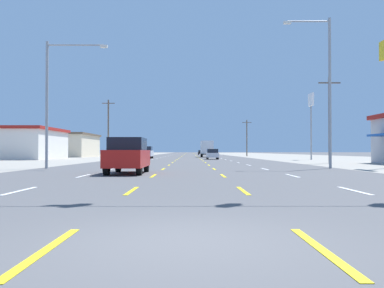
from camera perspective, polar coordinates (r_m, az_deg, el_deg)
name	(u,v)px	position (r m, az deg, el deg)	size (l,w,h in m)	color
ground_plane	(189,158)	(71.60, -0.39, -1.99)	(572.00, 572.00, 0.00)	#4C4C4F
lot_apron_left	(51,158)	(75.78, -19.46, -1.87)	(28.00, 440.00, 0.01)	gray
lot_apron_right	(327,158)	(75.73, 18.70, -1.88)	(28.00, 440.00, 0.01)	gray
lane_markings	(189,155)	(110.09, -0.37, -1.63)	(10.64, 227.60, 0.01)	white
signal_span_wire	(176,8)	(12.92, -2.27, 18.75)	(25.49, 0.52, 9.13)	brown
suv_inner_left_nearest	(128,155)	(22.49, -9.10, -1.56)	(1.98, 4.90, 1.98)	red
hatchback_inner_right_near	(212,154)	(59.49, 2.92, -1.44)	(1.72, 3.90, 1.54)	silver
suv_far_left_mid	(146,152)	(65.67, -6.54, -1.18)	(1.98, 4.90, 1.98)	silver
box_truck_inner_right_midfar	(207,148)	(80.40, 2.12, -0.57)	(2.40, 7.20, 3.23)	silver
sedan_inner_right_far	(201,152)	(123.00, 1.29, -1.22)	(1.80, 4.50, 1.46)	black
storefront_left_row_1	(12,143)	(66.62, -24.21, 0.07)	(13.53, 13.90, 4.72)	silver
storefront_left_row_2	(72,145)	(87.84, -16.70, -0.16)	(8.76, 16.14, 4.87)	beige
pole_sign_right_row_1	(311,109)	(59.09, 16.59, 4.74)	(0.24, 2.05, 9.38)	gray
streetlight_left_row_0	(54,94)	(30.48, -19.09, 6.78)	(4.42, 0.26, 9.11)	gray
streetlight_right_row_0	(326,83)	(30.61, 18.54, 8.21)	(3.41, 0.26, 10.84)	gray
utility_pole_right_row_0	(330,118)	(42.48, 19.01, 3.50)	(2.20, 0.26, 8.69)	brown
utility_pole_left_row_1	(108,128)	(70.49, -11.83, 2.27)	(2.20, 0.26, 10.08)	brown
utility_pole_right_row_2	(247,137)	(95.01, 7.82, 0.96)	(2.20, 0.26, 8.53)	brown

